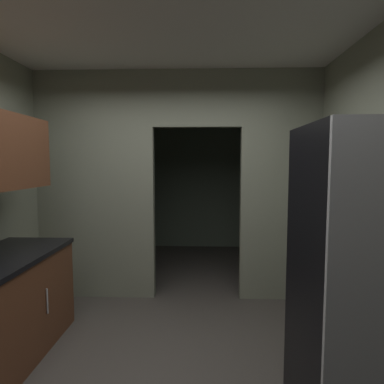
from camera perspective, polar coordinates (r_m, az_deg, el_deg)
The scene contains 4 objects.
kitchen_overhead_slab at distance 3.01m, azimuth -4.76°, elevation 26.75°, with size 3.79×7.44×0.06m, color silver.
kitchen_partition at distance 4.01m, azimuth -3.65°, elevation 2.41°, with size 3.39×0.12×2.74m.
adjoining_room_shell at distance 5.77m, azimuth -1.19°, elevation 2.20°, with size 3.39×2.58×2.74m.
refrigerator at distance 2.25m, azimuth 27.69°, elevation -14.09°, with size 0.73×0.78×1.87m.
Camera 1 is at (0.32, -2.26, 1.65)m, focal length 31.00 mm.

